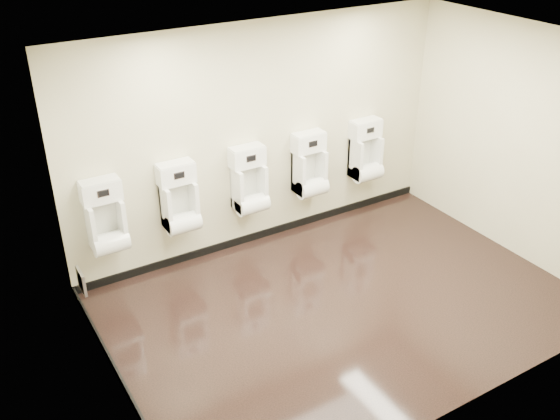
{
  "coord_description": "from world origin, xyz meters",
  "views": [
    {
      "loc": [
        -3.47,
        -4.41,
        4.2
      ],
      "look_at": [
        -0.48,
        0.55,
        1.08
      ],
      "focal_mm": 40.0,
      "sensor_mm": 36.0,
      "label": 1
    }
  ],
  "objects_px": {
    "urinal_2": "(249,185)",
    "access_panel": "(81,281)",
    "urinal_1": "(180,203)",
    "urinal_4": "(366,155)",
    "urinal_0": "(106,222)",
    "urinal_3": "(310,169)"
  },
  "relations": [
    {
      "from": "urinal_2",
      "to": "urinal_4",
      "type": "distance_m",
      "value": 1.78
    },
    {
      "from": "urinal_0",
      "to": "urinal_3",
      "type": "distance_m",
      "value": 2.65
    },
    {
      "from": "access_panel",
      "to": "urinal_1",
      "type": "height_order",
      "value": "urinal_1"
    },
    {
      "from": "urinal_0",
      "to": "urinal_4",
      "type": "relative_size",
      "value": 1.0
    },
    {
      "from": "access_panel",
      "to": "urinal_1",
      "type": "bearing_deg",
      "value": 17.34
    },
    {
      "from": "urinal_2",
      "to": "access_panel",
      "type": "bearing_deg",
      "value": -169.61
    },
    {
      "from": "access_panel",
      "to": "urinal_3",
      "type": "height_order",
      "value": "urinal_3"
    },
    {
      "from": "urinal_0",
      "to": "urinal_1",
      "type": "relative_size",
      "value": 1.0
    },
    {
      "from": "urinal_0",
      "to": "urinal_1",
      "type": "bearing_deg",
      "value": 0.0
    },
    {
      "from": "urinal_0",
      "to": "urinal_1",
      "type": "height_order",
      "value": "same"
    },
    {
      "from": "urinal_0",
      "to": "urinal_3",
      "type": "relative_size",
      "value": 1.0
    },
    {
      "from": "access_panel",
      "to": "urinal_1",
      "type": "relative_size",
      "value": 0.3
    },
    {
      "from": "urinal_4",
      "to": "access_panel",
      "type": "bearing_deg",
      "value": -174.21
    },
    {
      "from": "urinal_0",
      "to": "access_panel",
      "type": "bearing_deg",
      "value": -137.23
    },
    {
      "from": "urinal_3",
      "to": "urinal_4",
      "type": "bearing_deg",
      "value": 0.0
    },
    {
      "from": "access_panel",
      "to": "urinal_2",
      "type": "relative_size",
      "value": 0.3
    },
    {
      "from": "urinal_3",
      "to": "urinal_1",
      "type": "bearing_deg",
      "value": 180.0
    },
    {
      "from": "urinal_2",
      "to": "urinal_1",
      "type": "bearing_deg",
      "value": 180.0
    },
    {
      "from": "urinal_2",
      "to": "urinal_4",
      "type": "xyz_separation_m",
      "value": [
        1.78,
        0.0,
        0.0
      ]
    },
    {
      "from": "urinal_1",
      "to": "urinal_2",
      "type": "xyz_separation_m",
      "value": [
        0.91,
        0.0,
        0.0
      ]
    },
    {
      "from": "urinal_1",
      "to": "urinal_2",
      "type": "distance_m",
      "value": 0.91
    },
    {
      "from": "urinal_1",
      "to": "access_panel",
      "type": "bearing_deg",
      "value": -162.66
    }
  ]
}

